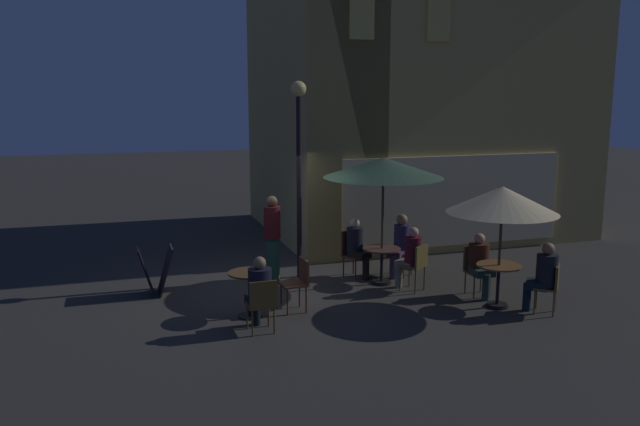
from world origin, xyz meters
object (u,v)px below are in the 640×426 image
at_px(cafe_table_1, 498,275).
at_px(cafe_chair_6, 298,279).
at_px(menu_sandwich_board, 156,271).
at_px(cafe_chair_3, 551,284).
at_px(patron_seated_4, 480,261).
at_px(patron_seated_1, 400,241).
at_px(cafe_chair_1, 404,247).
at_px(patio_umbrella_1, 502,200).
at_px(patron_standing_6, 272,238).
at_px(street_lamp_near_corner, 299,144).
at_px(patron_seated_5, 259,288).
at_px(cafe_table_2, 250,285).
at_px(patio_umbrella_0, 383,168).
at_px(cafe_chair_2, 351,250).
at_px(cafe_chair_4, 476,266).
at_px(patron_seated_3, 544,273).
at_px(patron_seated_0, 410,255).
at_px(cafe_table_0, 382,258).
at_px(cafe_chair_0, 417,263).
at_px(cafe_chair_5, 262,301).
at_px(patron_seated_2, 357,245).

relative_size(cafe_table_1, cafe_chair_6, 0.85).
relative_size(menu_sandwich_board, cafe_chair_3, 1.03).
height_order(cafe_chair_3, patron_seated_4, patron_seated_4).
bearing_deg(patron_seated_1, cafe_chair_6, -5.01).
bearing_deg(cafe_chair_1, patio_umbrella_1, 72.24).
relative_size(cafe_chair_6, patron_standing_6, 0.53).
xyz_separation_m(street_lamp_near_corner, patron_seated_5, (-1.44, -2.74, -2.03)).
distance_m(street_lamp_near_corner, cafe_chair_6, 3.01).
bearing_deg(cafe_table_2, patio_umbrella_0, 21.03).
xyz_separation_m(menu_sandwich_board, cafe_chair_2, (3.91, 0.05, 0.10)).
distance_m(cafe_chair_4, patron_seated_3, 1.40).
bearing_deg(menu_sandwich_board, cafe_table_1, -24.19).
distance_m(cafe_table_1, patron_seated_0, 1.74).
xyz_separation_m(cafe_table_0, cafe_chair_4, (1.41, -1.15, 0.01)).
relative_size(street_lamp_near_corner, cafe_chair_6, 4.32).
height_order(cafe_table_2, cafe_chair_6, cafe_chair_6).
relative_size(cafe_chair_0, patron_seated_0, 0.74).
bearing_deg(cafe_chair_3, cafe_table_2, 25.56).
bearing_deg(cafe_chair_2, cafe_table_2, -84.00).
relative_size(menu_sandwich_board, patron_standing_6, 0.51).
relative_size(patron_seated_4, patron_seated_5, 0.97).
bearing_deg(patio_umbrella_1, patron_standing_6, 141.04).
xyz_separation_m(cafe_table_0, cafe_chair_2, (-0.39, 0.68, 0.03)).
height_order(cafe_chair_1, cafe_chair_6, cafe_chair_1).
bearing_deg(cafe_chair_5, patron_seated_5, -0.00).
bearing_deg(patron_seated_4, patron_seated_1, -151.89).
relative_size(patio_umbrella_0, cafe_chair_3, 2.89).
bearing_deg(cafe_chair_3, cafe_table_0, -9.32).
distance_m(patio_umbrella_1, cafe_chair_4, 1.58).
xyz_separation_m(cafe_chair_0, patron_seated_1, (0.13, 1.05, 0.17)).
relative_size(cafe_chair_0, patron_seated_2, 0.74).
xyz_separation_m(patron_seated_0, patron_seated_4, (1.05, -0.75, -0.02)).
height_order(cafe_chair_0, cafe_chair_6, cafe_chair_6).
relative_size(cafe_table_0, patron_seated_4, 0.62).
relative_size(street_lamp_near_corner, cafe_table_1, 5.09).
bearing_deg(patron_seated_2, cafe_chair_2, -180.00).
xyz_separation_m(patron_seated_1, patron_seated_4, (0.84, -1.68, -0.05)).
relative_size(cafe_table_1, cafe_chair_0, 0.85).
xyz_separation_m(cafe_table_1, patron_seated_2, (-1.71, 2.49, 0.12)).
relative_size(patio_umbrella_1, cafe_chair_2, 2.26).
relative_size(street_lamp_near_corner, cafe_chair_4, 4.36).
xyz_separation_m(street_lamp_near_corner, patio_umbrella_1, (2.81, -2.90, -0.81)).
bearing_deg(street_lamp_near_corner, cafe_table_2, -125.26).
xyz_separation_m(cafe_table_1, cafe_chair_3, (0.66, -0.58, -0.05)).
bearing_deg(patron_seated_3, street_lamp_near_corner, -3.68).
height_order(cafe_chair_1, cafe_chair_2, cafe_chair_1).
distance_m(menu_sandwich_board, cafe_chair_0, 4.91).
distance_m(cafe_chair_6, patron_seated_5, 1.13).
xyz_separation_m(patio_umbrella_1, cafe_chair_3, (0.66, -0.58, -1.39)).
bearing_deg(cafe_chair_0, patron_seated_2, -1.55).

